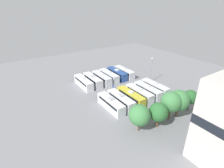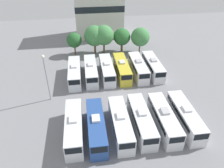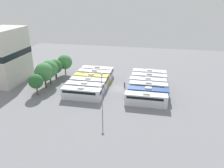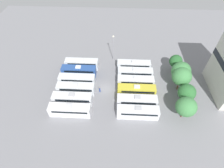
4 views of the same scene
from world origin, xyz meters
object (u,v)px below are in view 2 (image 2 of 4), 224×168
bus_0 (74,127)px  tree_4 (140,37)px  bus_7 (91,71)px  light_pole (46,71)px  bus_6 (75,72)px  bus_8 (107,69)px  tree_1 (94,36)px  bus_5 (185,116)px  tree_0 (74,40)px  bus_3 (141,120)px  bus_1 (96,126)px  bus_11 (153,66)px  worker_person (129,99)px  bus_4 (164,118)px  tree_2 (104,35)px  depot_building (99,9)px  bus_2 (120,123)px  bus_10 (138,67)px  tree_3 (122,37)px  bus_9 (122,68)px

bus_0 → tree_4: bearing=58.3°
bus_7 → light_pole: 11.76m
bus_6 → tree_4: bearing=33.7°
bus_8 → tree_1: bearing=97.7°
bus_5 → bus_6: same height
bus_8 → tree_0: bearing=119.6°
bus_3 → bus_6: (-10.59, 16.67, 0.00)m
tree_0 → tree_1: size_ratio=0.80×
bus_1 → bus_6: (-3.34, 17.09, 0.00)m
bus_5 → tree_1: (-12.46, 29.68, 3.13)m
bus_11 → worker_person: 12.94m
bus_3 → tree_1: tree_1 is taller
bus_1 → bus_4: 10.91m
tree_2 → tree_4: 9.66m
light_pole → depot_building: (12.54, 33.20, 2.11)m
worker_person → tree_0: (-9.94, 22.64, 3.22)m
bus_11 → bus_2: bearing=-121.3°
bus_4 → bus_10: size_ratio=1.00×
bus_8 → depot_building: 26.97m
bus_2 → bus_5: size_ratio=1.00×
tree_1 → tree_3: size_ratio=1.17×
bus_3 → tree_0: 31.23m
worker_person → tree_0: tree_0 is taller
bus_11 → light_pole: size_ratio=1.12×
bus_3 → bus_9: same height
bus_7 → bus_8: bearing=-0.2°
tree_3 → bus_7: bearing=-126.0°
bus_11 → depot_building: bearing=110.8°
bus_0 → bus_6: 16.75m
bus_8 → tree_1: 13.10m
bus_11 → tree_1: size_ratio=1.39×
bus_9 → tree_1: tree_1 is taller
bus_9 → bus_2: bearing=-101.1°
bus_0 → tree_4: size_ratio=1.54×
bus_4 → bus_0: bearing=179.4°
bus_10 → tree_0: (-14.18, 12.32, 2.33)m
bus_6 → bus_8: 7.12m
light_pole → bus_6: bearing=55.4°
bus_2 → tree_4: bearing=70.2°
depot_building → bus_8: bearing=-91.6°
bus_1 → tree_1: bearing=86.0°
bus_11 → tree_1: (-12.29, 12.49, 3.13)m
bus_0 → bus_6: size_ratio=1.00×
bus_4 → light_pole: (-18.94, 10.08, 4.51)m
bus_10 → depot_building: 27.65m
light_pole → tree_4: 28.83m
bus_2 → bus_4: same height
tree_2 → bus_5: bearing=-71.0°
bus_4 → tree_1: bearing=106.5°
light_pole → tree_0: size_ratio=1.56×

